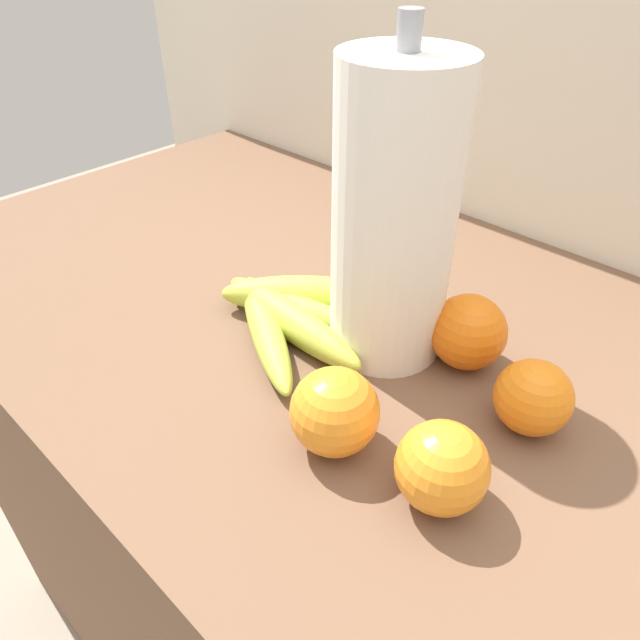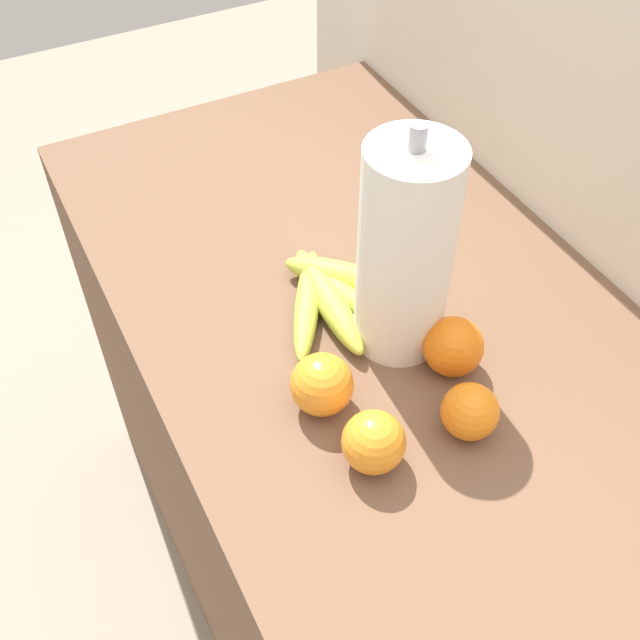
% 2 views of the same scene
% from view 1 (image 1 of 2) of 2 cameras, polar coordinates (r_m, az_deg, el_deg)
% --- Properties ---
extents(banana_bunch, '(0.21, 0.21, 0.04)m').
position_cam_1_polar(banana_bunch, '(0.63, -2.86, 0.81)').
color(banana_bunch, '#AFC23F').
rests_on(banana_bunch, counter).
extents(orange_back_left, '(0.07, 0.07, 0.07)m').
position_cam_1_polar(orange_back_left, '(0.47, 11.75, -13.85)').
color(orange_back_left, orange).
rests_on(orange_back_left, counter).
extents(orange_front, '(0.08, 0.08, 0.08)m').
position_cam_1_polar(orange_front, '(0.49, 1.43, -8.90)').
color(orange_front, orange).
rests_on(orange_front, counter).
extents(orange_far_right, '(0.07, 0.07, 0.07)m').
position_cam_1_polar(orange_far_right, '(0.54, 20.00, -7.07)').
color(orange_far_right, orange).
rests_on(orange_far_right, counter).
extents(orange_center, '(0.08, 0.08, 0.08)m').
position_cam_1_polar(orange_center, '(0.59, 14.19, -1.13)').
color(orange_center, orange).
rests_on(orange_center, counter).
extents(paper_towel_roll, '(0.11, 0.11, 0.32)m').
position_cam_1_polar(paper_towel_roll, '(0.55, 7.20, 9.66)').
color(paper_towel_roll, white).
rests_on(paper_towel_roll, counter).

